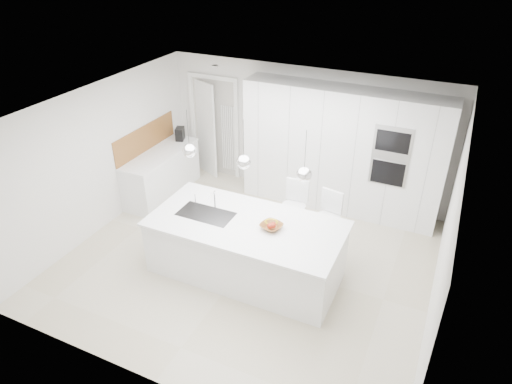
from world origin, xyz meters
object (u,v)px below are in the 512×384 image
at_px(espresso_machine, 180,134).
at_px(bar_stool_right, 327,227).
at_px(fruit_bowl, 271,226).
at_px(bar_stool_left, 293,216).
at_px(island_base, 245,250).

height_order(espresso_machine, bar_stool_right, espresso_machine).
bearing_deg(bar_stool_right, espresso_machine, 171.56).
bearing_deg(bar_stool_right, fruit_bowl, -113.06).
relative_size(bar_stool_left, bar_stool_right, 1.02).
relative_size(fruit_bowl, bar_stool_right, 0.27).
relative_size(island_base, bar_stool_left, 2.40).
bearing_deg(bar_stool_left, island_base, -115.66).
xyz_separation_m(fruit_bowl, bar_stool_left, (-0.00, 0.91, -0.35)).
height_order(bar_stool_left, bar_stool_right, bar_stool_left).
bearing_deg(fruit_bowl, island_base, -171.16).
distance_m(espresso_machine, bar_stool_left, 3.20).
distance_m(island_base, espresso_machine, 3.41).
height_order(island_base, bar_stool_left, bar_stool_left).
distance_m(espresso_machine, bar_stool_right, 3.77).
relative_size(espresso_machine, bar_stool_right, 0.22).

